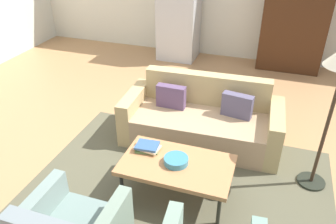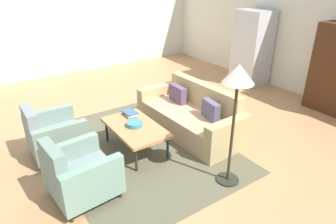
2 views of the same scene
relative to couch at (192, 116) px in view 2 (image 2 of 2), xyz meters
The scene contains 12 objects.
ground_plane 0.59m from the couch, 125.29° to the right, with size 10.67×10.67×0.00m, color tan.
wall_back 3.52m from the couch, 95.08° to the left, with size 8.89×0.12×2.80m, color silver.
wall_left 4.89m from the couch, behind, with size 0.12×7.48×2.80m, color silver.
area_rug 1.17m from the couch, 89.81° to the right, with size 3.40×2.60×0.01m, color brown.
couch is the anchor object (origin of this frame).
coffee_table 1.19m from the couch, 89.82° to the right, with size 1.20×0.70×0.45m.
armchair_left 2.43m from the couch, 104.22° to the right, with size 0.80×0.80×0.88m.
armchair_right 2.43m from the couch, 75.47° to the right, with size 0.87×0.87×0.88m.
fruit_bowl 1.20m from the couch, 90.16° to the right, with size 0.26×0.26×0.07m, color teal.
book_stack 1.15m from the couch, 109.69° to the right, with size 0.30×0.22×0.07m.
refrigerator 3.19m from the couch, 113.15° to the left, with size 0.80×0.73×1.85m.
floor_lamp 1.93m from the couch, 18.77° to the right, with size 0.40×0.40×1.72m.
Camera 2 is at (4.15, -2.73, 2.75)m, focal length 32.17 mm.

